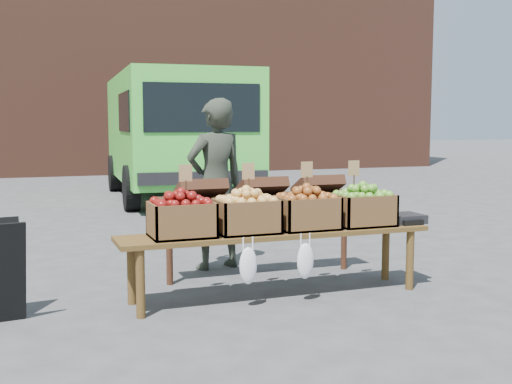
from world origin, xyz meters
name	(u,v)px	position (x,y,z in m)	size (l,w,h in m)	color
ground	(172,294)	(0.00, 0.00, 0.00)	(80.00, 80.00, 0.00)	#47474A
brick_building	(53,3)	(0.00, 15.00, 5.00)	(24.00, 4.00, 10.00)	brown
delivery_van	(176,137)	(1.74, 7.01, 1.19)	(2.44, 5.32, 2.38)	#4AD742
vendor	(216,184)	(0.66, 0.83, 0.86)	(0.63, 0.41, 1.73)	#2B3227
back_table	(261,223)	(0.96, 0.33, 0.52)	(2.10, 0.44, 1.04)	#3B1F13
display_bench	(277,264)	(0.83, -0.39, 0.28)	(2.70, 0.56, 0.57)	#533918
crate_golden_apples	(182,220)	(0.00, -0.39, 0.71)	(0.50, 0.40, 0.28)	#68070C
crate_russet_pears	(246,216)	(0.55, -0.39, 0.71)	(0.50, 0.40, 0.28)	gold
crate_red_apples	(306,213)	(1.10, -0.39, 0.71)	(0.50, 0.40, 0.28)	#A44F20
crate_green_apples	(362,210)	(1.65, -0.39, 0.71)	(0.50, 0.40, 0.28)	#3B811B
weighing_scale	(403,218)	(2.08, -0.39, 0.61)	(0.34, 0.30, 0.08)	black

